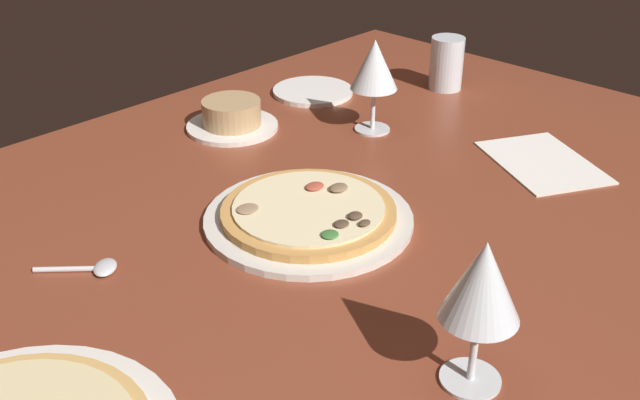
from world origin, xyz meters
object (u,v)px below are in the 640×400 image
object	(u,v)px
ramekin_on_saucer	(232,117)
paper_menu	(543,162)
pizza_main	(309,215)
side_plate	(313,91)
wine_glass_far	(482,284)
water_glass	(446,66)
wine_glass_near	(374,67)
spoon	(95,268)

from	to	relation	value
ramekin_on_saucer	paper_menu	distance (cm)	52.78
pizza_main	side_plate	distance (cm)	49.46
wine_glass_far	water_glass	bearing A→B (deg)	37.14
wine_glass_near	spoon	distance (cm)	58.10
side_plate	spoon	bearing A→B (deg)	-159.50
wine_glass_near	side_plate	bearing A→B (deg)	74.29
side_plate	paper_menu	xyz separation A→B (cm)	(3.14, -48.10, -0.30)
wine_glass_near	water_glass	distance (cm)	27.03
paper_menu	spoon	xyz separation A→B (cm)	(-65.70, 24.71, 0.31)
wine_glass_far	side_plate	distance (cm)	83.34
pizza_main	ramekin_on_saucer	world-z (taller)	ramekin_on_saucer
wine_glass_near	water_glass	world-z (taller)	wine_glass_near
pizza_main	paper_menu	distance (cm)	41.41
wine_glass_near	side_plate	world-z (taller)	wine_glass_near
wine_glass_far	wine_glass_near	size ratio (longest dim) A/B	1.02
wine_glass_far	spoon	world-z (taller)	wine_glass_far
ramekin_on_saucer	paper_menu	world-z (taller)	ramekin_on_saucer
water_glass	wine_glass_far	bearing A→B (deg)	-142.86
water_glass	wine_glass_near	bearing A→B (deg)	-173.22
wine_glass_near	spoon	size ratio (longest dim) A/B	1.81
ramekin_on_saucer	paper_menu	size ratio (longest dim) A/B	0.81
wine_glass_far	spoon	distance (cm)	48.49
water_glass	paper_menu	size ratio (longest dim) A/B	0.52
water_glass	side_plate	world-z (taller)	water_glass
wine_glass_near	side_plate	xyz separation A→B (cm)	(5.62, 19.98, -11.03)
pizza_main	ramekin_on_saucer	distance (cm)	35.12
side_plate	spoon	xyz separation A→B (cm)	(-62.56, -23.39, 0.01)
wine_glass_near	side_plate	distance (cm)	23.50
ramekin_on_saucer	wine_glass_near	world-z (taller)	wine_glass_near
wine_glass_near	paper_menu	size ratio (longest dim) A/B	0.82
side_plate	wine_glass_near	bearing A→B (deg)	-105.71
paper_menu	spoon	distance (cm)	70.20
pizza_main	water_glass	world-z (taller)	water_glass
pizza_main	paper_menu	size ratio (longest dim) A/B	1.46
pizza_main	wine_glass_near	bearing A→B (deg)	25.07
wine_glass_far	spoon	size ratio (longest dim) A/B	1.84
pizza_main	spoon	bearing A→B (deg)	158.18
wine_glass_far	spoon	xyz separation A→B (cm)	(-15.57, 44.48, -11.41)
ramekin_on_saucer	spoon	size ratio (longest dim) A/B	1.79
ramekin_on_saucer	side_plate	distance (cm)	22.23
pizza_main	wine_glass_far	bearing A→B (deg)	-108.31
pizza_main	water_glass	bearing A→B (deg)	17.04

